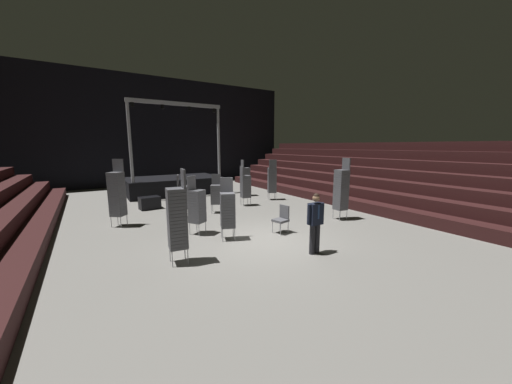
{
  "coord_description": "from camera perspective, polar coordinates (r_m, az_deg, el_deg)",
  "views": [
    {
      "loc": [
        -4.6,
        -6.93,
        2.95
      ],
      "look_at": [
        0.23,
        0.83,
        1.4
      ],
      "focal_mm": 19.19,
      "sensor_mm": 36.0,
      "label": 1
    }
  ],
  "objects": [
    {
      "name": "ground_plane",
      "position": [
        8.84,
        1.6,
        -10.21
      ],
      "size": [
        22.0,
        30.0,
        0.1
      ],
      "primitive_type": "cube",
      "color": "slate"
    },
    {
      "name": "chair_stack_aisle_left",
      "position": [
        12.22,
        -8.31,
        -0.34
      ],
      "size": [
        0.6,
        0.6,
        1.71
      ],
      "rotation": [
        0.0,
        0.0,
        2.62
      ],
      "color": "#B2B5BA",
      "rests_on": "ground_plane"
    },
    {
      "name": "chair_stack_mid_right",
      "position": [
        7.09,
        -16.1,
        -5.1
      ],
      "size": [
        0.49,
        0.49,
        2.39
      ],
      "rotation": [
        0.0,
        0.0,
        1.46
      ],
      "color": "#B2B5BA",
      "rests_on": "ground_plane"
    },
    {
      "name": "man_with_tie",
      "position": [
        7.65,
        12.29,
        -5.72
      ],
      "size": [
        0.57,
        0.24,
        1.69
      ],
      "rotation": [
        0.0,
        0.0,
        3.13
      ],
      "color": "black",
      "rests_on": "ground_plane"
    },
    {
      "name": "bleacher_bank_right",
      "position": [
        15.27,
        26.6,
        3.43
      ],
      "size": [
        5.25,
        24.0,
        3.15
      ],
      "rotation": [
        0.0,
        0.0,
        -1.57
      ],
      "color": "black",
      "rests_on": "ground_plane"
    },
    {
      "name": "chair_stack_mid_centre",
      "position": [
        11.45,
        17.35,
        0.57
      ],
      "size": [
        0.48,
        0.48,
        2.48
      ],
      "rotation": [
        0.0,
        0.0,
        1.46
      ],
      "color": "#B2B5BA",
      "rests_on": "ground_plane"
    },
    {
      "name": "chair_stack_rear_right",
      "position": [
        8.66,
        -5.95,
        -3.56
      ],
      "size": [
        0.56,
        0.56,
        1.96
      ],
      "rotation": [
        0.0,
        0.0,
        2.8
      ],
      "color": "#B2B5BA",
      "rests_on": "ground_plane"
    },
    {
      "name": "stage_riser",
      "position": [
        18.0,
        -16.81,
        1.66
      ],
      "size": [
        5.55,
        3.37,
        5.37
      ],
      "color": "black",
      "rests_on": "ground_plane"
    },
    {
      "name": "chair_stack_aisle_right",
      "position": [
        13.56,
        -2.23,
        1.28
      ],
      "size": [
        0.51,
        0.51,
        1.96
      ],
      "rotation": [
        0.0,
        0.0,
        4.54
      ],
      "color": "#B2B5BA",
      "rests_on": "ground_plane"
    },
    {
      "name": "chair_stack_rear_centre",
      "position": [
        16.25,
        -2.2,
        2.96
      ],
      "size": [
        0.51,
        0.51,
        2.14
      ],
      "rotation": [
        0.0,
        0.0,
        4.55
      ],
      "color": "#B2B5BA",
      "rests_on": "ground_plane"
    },
    {
      "name": "arena_end_wall",
      "position": [
        22.43,
        -20.47,
        11.71
      ],
      "size": [
        22.0,
        0.3,
        8.0
      ],
      "primitive_type": "cube",
      "color": "black",
      "rests_on": "ground_plane"
    },
    {
      "name": "chair_stack_rear_left",
      "position": [
        11.17,
        -26.98,
        -0.26
      ],
      "size": [
        0.62,
        0.62,
        2.48
      ],
      "rotation": [
        0.0,
        0.0,
        2.45
      ],
      "color": "#B2B5BA",
      "rests_on": "ground_plane"
    },
    {
      "name": "chair_stack_front_left",
      "position": [
        9.35,
        -12.25,
        -2.74
      ],
      "size": [
        0.61,
        0.61,
        1.96
      ],
      "rotation": [
        0.0,
        0.0,
        3.72
      ],
      "color": "#B2B5BA",
      "rests_on": "ground_plane"
    },
    {
      "name": "loose_chair_near_man",
      "position": [
        9.42,
        5.42,
        -5.3
      ],
      "size": [
        0.51,
        0.51,
        0.95
      ],
      "rotation": [
        0.0,
        0.0,
        1.75
      ],
      "color": "#B2B5BA",
      "rests_on": "ground_plane"
    },
    {
      "name": "chair_stack_mid_left",
      "position": [
        11.58,
        -14.91,
        -0.91
      ],
      "size": [
        0.57,
        0.57,
        1.79
      ],
      "rotation": [
        0.0,
        0.0,
        4.34
      ],
      "color": "#B2B5BA",
      "rests_on": "ground_plane"
    },
    {
      "name": "chair_stack_front_right",
      "position": [
        15.02,
        3.36,
        2.57
      ],
      "size": [
        0.58,
        0.58,
        2.22
      ],
      "rotation": [
        0.0,
        0.0,
        5.85
      ],
      "color": "#B2B5BA",
      "rests_on": "ground_plane"
    },
    {
      "name": "equipment_road_case",
      "position": [
        13.84,
        -21.27,
        -2.12
      ],
      "size": [
        0.95,
        0.68,
        0.58
      ],
      "primitive_type": "cube",
      "rotation": [
        0.0,
        0.0,
        0.09
      ],
      "color": "black",
      "rests_on": "ground_plane"
    }
  ]
}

